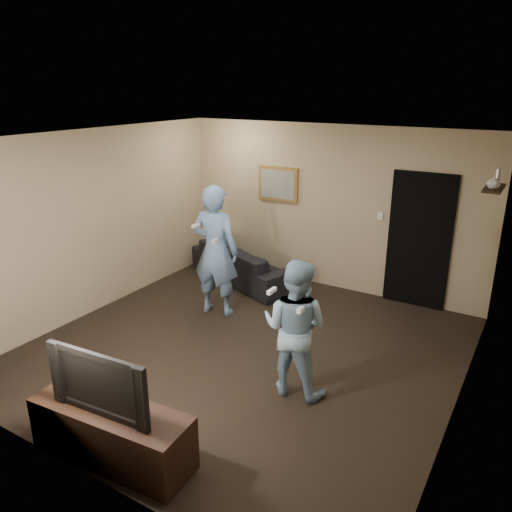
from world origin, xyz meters
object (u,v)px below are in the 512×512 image
Objects in this scene: sofa at (246,263)px; wii_player_left at (215,251)px; wii_player_right at (295,328)px; television at (106,379)px; tv_console at (112,434)px.

sofa is 1.45m from wii_player_left.
wii_player_left reaches higher than wii_player_right.
sofa is 2.04× the size of television.
television reaches higher than sofa.
television is (0.00, 0.00, 0.56)m from tv_console.
wii_player_right is at bearing 58.60° from television.
wii_player_left is at bearing 147.63° from wii_player_right.
television is 1.97m from wii_player_right.
television is (1.26, -4.20, 0.51)m from sofa.
sofa is 1.11× the size of wii_player_left.
television reaches higher than tv_console.
wii_player_left is (-0.96, 2.93, 0.69)m from tv_console.
sofa is 4.41m from television.
wii_player_right is (1.85, -1.17, -0.19)m from wii_player_left.
television is 3.08m from wii_player_left.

